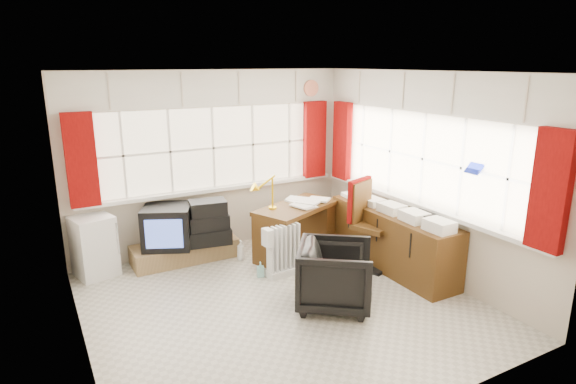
{
  "coord_description": "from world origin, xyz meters",
  "views": [
    {
      "loc": [
        -2.27,
        -4.25,
        2.6
      ],
      "look_at": [
        0.39,
        0.55,
        1.11
      ],
      "focal_mm": 30.0,
      "sensor_mm": 36.0,
      "label": 1
    }
  ],
  "objects_px": {
    "task_chair": "(366,220)",
    "crt_tv": "(168,227)",
    "office_chair": "(335,275)",
    "mini_fridge": "(94,246)",
    "desk_lamp": "(272,186)",
    "credenza": "(392,238)",
    "tv_bench": "(185,251)",
    "desk": "(297,227)",
    "radiator": "(283,255)"
  },
  "relations": [
    {
      "from": "task_chair",
      "to": "crt_tv",
      "type": "bearing_deg",
      "value": 151.45
    },
    {
      "from": "office_chair",
      "to": "mini_fridge",
      "type": "distance_m",
      "value": 3.03
    },
    {
      "from": "desk_lamp",
      "to": "office_chair",
      "type": "xyz_separation_m",
      "value": [
        -0.01,
        -1.5,
        -0.67
      ]
    },
    {
      "from": "credenza",
      "to": "crt_tv",
      "type": "bearing_deg",
      "value": 149.34
    },
    {
      "from": "office_chair",
      "to": "credenza",
      "type": "distance_m",
      "value": 1.33
    },
    {
      "from": "tv_bench",
      "to": "task_chair",
      "type": "bearing_deg",
      "value": -31.86
    },
    {
      "from": "desk",
      "to": "crt_tv",
      "type": "bearing_deg",
      "value": 162.0
    },
    {
      "from": "desk",
      "to": "credenza",
      "type": "height_order",
      "value": "credenza"
    },
    {
      "from": "task_chair",
      "to": "radiator",
      "type": "xyz_separation_m",
      "value": [
        -1.11,
        0.21,
        -0.34
      ]
    },
    {
      "from": "desk_lamp",
      "to": "credenza",
      "type": "xyz_separation_m",
      "value": [
        1.22,
        -0.99,
        -0.63
      ]
    },
    {
      "from": "office_chair",
      "to": "credenza",
      "type": "xyz_separation_m",
      "value": [
        1.23,
        0.51,
        0.04
      ]
    },
    {
      "from": "task_chair",
      "to": "credenza",
      "type": "relative_size",
      "value": 0.57
    },
    {
      "from": "office_chair",
      "to": "credenza",
      "type": "height_order",
      "value": "credenza"
    },
    {
      "from": "radiator",
      "to": "credenza",
      "type": "xyz_separation_m",
      "value": [
        1.34,
        -0.46,
        0.13
      ]
    },
    {
      "from": "tv_bench",
      "to": "mini_fridge",
      "type": "bearing_deg",
      "value": 175.93
    },
    {
      "from": "desk",
      "to": "credenza",
      "type": "relative_size",
      "value": 0.69
    },
    {
      "from": "credenza",
      "to": "mini_fridge",
      "type": "xyz_separation_m",
      "value": [
        -3.4,
        1.6,
        -0.01
      ]
    },
    {
      "from": "office_chair",
      "to": "radiator",
      "type": "bearing_deg",
      "value": 43.23
    },
    {
      "from": "radiator",
      "to": "credenza",
      "type": "distance_m",
      "value": 1.42
    },
    {
      "from": "desk",
      "to": "credenza",
      "type": "bearing_deg",
      "value": -47.68
    },
    {
      "from": "desk_lamp",
      "to": "radiator",
      "type": "relative_size",
      "value": 0.69
    },
    {
      "from": "desk",
      "to": "tv_bench",
      "type": "relative_size",
      "value": 0.98
    },
    {
      "from": "desk_lamp",
      "to": "tv_bench",
      "type": "xyz_separation_m",
      "value": [
        -1.06,
        0.53,
        -0.9
      ]
    },
    {
      "from": "crt_tv",
      "to": "mini_fridge",
      "type": "relative_size",
      "value": 1.01
    },
    {
      "from": "task_chair",
      "to": "credenza",
      "type": "bearing_deg",
      "value": -46.7
    },
    {
      "from": "radiator",
      "to": "credenza",
      "type": "bearing_deg",
      "value": -18.85
    },
    {
      "from": "tv_bench",
      "to": "desk",
      "type": "bearing_deg",
      "value": -21.91
    },
    {
      "from": "desk",
      "to": "desk_lamp",
      "type": "height_order",
      "value": "desk_lamp"
    },
    {
      "from": "radiator",
      "to": "tv_bench",
      "type": "distance_m",
      "value": 1.42
    },
    {
      "from": "tv_bench",
      "to": "desk_lamp",
      "type": "bearing_deg",
      "value": -26.6
    },
    {
      "from": "task_chair",
      "to": "mini_fridge",
      "type": "bearing_deg",
      "value": 156.91
    },
    {
      "from": "task_chair",
      "to": "crt_tv",
      "type": "relative_size",
      "value": 1.48
    },
    {
      "from": "desk_lamp",
      "to": "office_chair",
      "type": "relative_size",
      "value": 0.57
    },
    {
      "from": "office_chair",
      "to": "tv_bench",
      "type": "bearing_deg",
      "value": 63.88
    },
    {
      "from": "credenza",
      "to": "crt_tv",
      "type": "height_order",
      "value": "credenza"
    },
    {
      "from": "radiator",
      "to": "desk_lamp",
      "type": "bearing_deg",
      "value": 76.83
    },
    {
      "from": "desk_lamp",
      "to": "crt_tv",
      "type": "distance_m",
      "value": 1.47
    },
    {
      "from": "office_chair",
      "to": "crt_tv",
      "type": "distance_m",
      "value": 2.37
    },
    {
      "from": "mini_fridge",
      "to": "radiator",
      "type": "bearing_deg",
      "value": -29.0
    },
    {
      "from": "desk",
      "to": "mini_fridge",
      "type": "bearing_deg",
      "value": 165.67
    },
    {
      "from": "radiator",
      "to": "tv_bench",
      "type": "xyz_separation_m",
      "value": [
        -0.94,
        1.06,
        -0.14
      ]
    },
    {
      "from": "desk",
      "to": "radiator",
      "type": "xyz_separation_m",
      "value": [
        -0.48,
        -0.49,
        -0.13
      ]
    },
    {
      "from": "desk_lamp",
      "to": "crt_tv",
      "type": "xyz_separation_m",
      "value": [
        -1.28,
        0.49,
        -0.5
      ]
    },
    {
      "from": "credenza",
      "to": "tv_bench",
      "type": "bearing_deg",
      "value": 146.29
    },
    {
      "from": "task_chair",
      "to": "mini_fridge",
      "type": "relative_size",
      "value": 1.49
    },
    {
      "from": "crt_tv",
      "to": "desk_lamp",
      "type": "bearing_deg",
      "value": -21.07
    },
    {
      "from": "task_chair",
      "to": "office_chair",
      "type": "height_order",
      "value": "task_chair"
    },
    {
      "from": "crt_tv",
      "to": "office_chair",
      "type": "bearing_deg",
      "value": -57.45
    },
    {
      "from": "desk",
      "to": "credenza",
      "type": "distance_m",
      "value": 1.29
    },
    {
      "from": "desk",
      "to": "task_chair",
      "type": "xyz_separation_m",
      "value": [
        0.63,
        -0.7,
        0.21
      ]
    }
  ]
}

